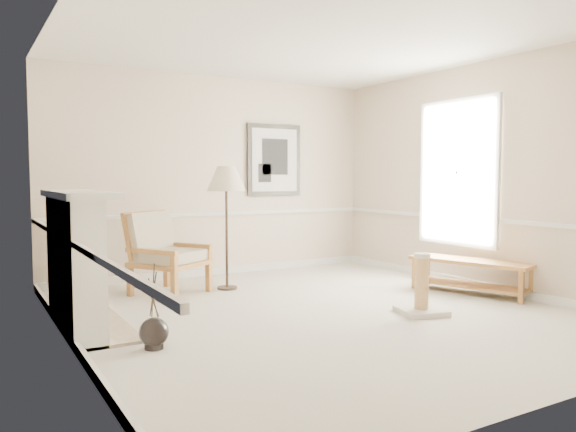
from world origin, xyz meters
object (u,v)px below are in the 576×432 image
Objects in this scene: floor_vase at (154,333)px; armchair at (163,249)px; floor_lamp at (226,182)px; bench at (470,271)px; scratching_post at (421,295)px.

floor_vase is 2.36m from armchair.
floor_lamp is 3.24m from bench.
armchair is at bearing 149.00° from bench.
floor_lamp is 2.81m from scratching_post.
armchair reaches higher than scratching_post.
floor_lamp reaches higher than armchair.
armchair is 1.71× the size of scratching_post.
bench is (3.27, -1.96, -0.26)m from armchair.
floor_vase reaches higher than scratching_post.
floor_lamp is (0.79, -0.18, 0.83)m from armchair.
scratching_post is (2.80, -0.24, 0.07)m from floor_vase.
scratching_post is (-1.25, -0.46, -0.08)m from bench.
armchair is 0.70× the size of floor_lamp.
floor_vase is at bearing -128.05° from floor_lamp.
armchair reaches higher than floor_vase.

